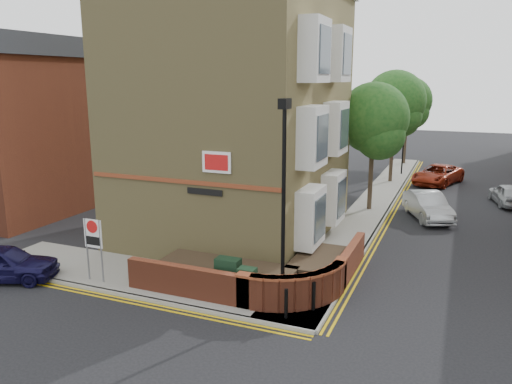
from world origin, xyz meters
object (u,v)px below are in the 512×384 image
object	(u,v)px
lamppost	(283,204)
utility_cabinet_large	(228,276)
zone_sign	(93,238)
silver_car_near	(428,206)
navy_hatchback	(3,263)

from	to	relation	value
lamppost	utility_cabinet_large	xyz separation A→B (m)	(-1.90, 0.10, -2.62)
zone_sign	silver_car_near	bearing A→B (deg)	52.58
zone_sign	navy_hatchback	distance (m)	3.52
lamppost	zone_sign	xyz separation A→B (m)	(-6.60, -0.70, -1.70)
lamppost	zone_sign	distance (m)	6.85
utility_cabinet_large	silver_car_near	bearing A→B (deg)	66.63
zone_sign	utility_cabinet_large	bearing A→B (deg)	9.69
navy_hatchback	silver_car_near	distance (m)	19.30
lamppost	utility_cabinet_large	bearing A→B (deg)	176.99
silver_car_near	lamppost	bearing A→B (deg)	-128.43
lamppost	navy_hatchback	xyz separation A→B (m)	(-9.82, -1.70, -2.71)
utility_cabinet_large	zone_sign	world-z (taller)	zone_sign
zone_sign	silver_car_near	world-z (taller)	zone_sign
navy_hatchback	silver_car_near	world-z (taller)	silver_car_near
zone_sign	navy_hatchback	world-z (taller)	zone_sign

